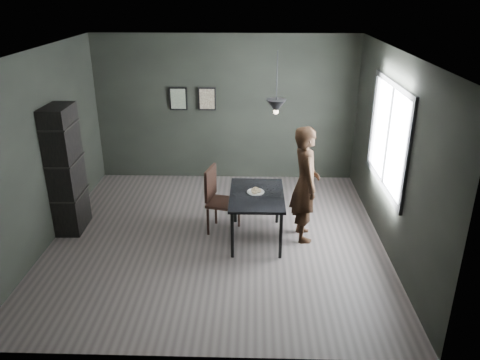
{
  "coord_description": "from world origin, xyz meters",
  "views": [
    {
      "loc": [
        0.54,
        -6.29,
        3.61
      ],
      "look_at": [
        0.35,
        0.05,
        0.95
      ],
      "focal_mm": 35.0,
      "sensor_mm": 36.0,
      "label": 1
    }
  ],
  "objects_px": {
    "woman": "(305,184)",
    "cafe_table": "(257,199)",
    "wood_chair": "(218,196)",
    "pendant_lamp": "(276,106)",
    "white_plate": "(256,192)",
    "shelf_unit": "(66,170)"
  },
  "relations": [
    {
      "from": "pendant_lamp",
      "to": "white_plate",
      "type": "bearing_deg",
      "value": -168.09
    },
    {
      "from": "wood_chair",
      "to": "pendant_lamp",
      "type": "height_order",
      "value": "pendant_lamp"
    },
    {
      "from": "white_plate",
      "to": "shelf_unit",
      "type": "relative_size",
      "value": 0.12
    },
    {
      "from": "cafe_table",
      "to": "white_plate",
      "type": "xyz_separation_m",
      "value": [
        -0.02,
        0.04,
        0.08
      ]
    },
    {
      "from": "wood_chair",
      "to": "pendant_lamp",
      "type": "xyz_separation_m",
      "value": [
        0.85,
        -0.16,
        1.46
      ]
    },
    {
      "from": "white_plate",
      "to": "wood_chair",
      "type": "xyz_separation_m",
      "value": [
        -0.59,
        0.22,
        -0.16
      ]
    },
    {
      "from": "woman",
      "to": "cafe_table",
      "type": "bearing_deg",
      "value": 90.03
    },
    {
      "from": "woman",
      "to": "wood_chair",
      "type": "relative_size",
      "value": 1.7
    },
    {
      "from": "white_plate",
      "to": "shelf_unit",
      "type": "distance_m",
      "value": 2.92
    },
    {
      "from": "white_plate",
      "to": "pendant_lamp",
      "type": "distance_m",
      "value": 1.32
    },
    {
      "from": "white_plate",
      "to": "woman",
      "type": "bearing_deg",
      "value": 2.96
    },
    {
      "from": "cafe_table",
      "to": "shelf_unit",
      "type": "distance_m",
      "value": 2.95
    },
    {
      "from": "woman",
      "to": "wood_chair",
      "type": "xyz_separation_m",
      "value": [
        -1.32,
        0.18,
        -0.29
      ]
    },
    {
      "from": "woman",
      "to": "shelf_unit",
      "type": "distance_m",
      "value": 3.64
    },
    {
      "from": "wood_chair",
      "to": "shelf_unit",
      "type": "xyz_separation_m",
      "value": [
        -2.32,
        -0.0,
        0.4
      ]
    },
    {
      "from": "shelf_unit",
      "to": "pendant_lamp",
      "type": "height_order",
      "value": "pendant_lamp"
    },
    {
      "from": "white_plate",
      "to": "woman",
      "type": "xyz_separation_m",
      "value": [
        0.73,
        0.04,
        0.13
      ]
    },
    {
      "from": "wood_chair",
      "to": "woman",
      "type": "bearing_deg",
      "value": 6.27
    },
    {
      "from": "cafe_table",
      "to": "white_plate",
      "type": "distance_m",
      "value": 0.1
    },
    {
      "from": "pendant_lamp",
      "to": "shelf_unit",
      "type": "bearing_deg",
      "value": 177.12
    },
    {
      "from": "cafe_table",
      "to": "shelf_unit",
      "type": "bearing_deg",
      "value": 174.92
    },
    {
      "from": "wood_chair",
      "to": "white_plate",
      "type": "bearing_deg",
      "value": -6.39
    }
  ]
}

